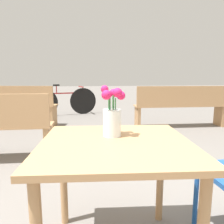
{
  "coord_description": "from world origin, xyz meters",
  "views": [
    {
      "loc": [
        -0.17,
        -1.12,
        1.06
      ],
      "look_at": [
        -0.01,
        0.12,
        0.85
      ],
      "focal_mm": 35.0,
      "sensor_mm": 36.0,
      "label": 1
    }
  ],
  "objects_px": {
    "bench_middle": "(181,105)",
    "bicycle": "(64,101)",
    "table_front": "(116,161)",
    "flower_vase": "(112,118)",
    "bench_far": "(10,104)"
  },
  "relations": [
    {
      "from": "table_front",
      "to": "bench_far",
      "type": "relative_size",
      "value": 0.46
    },
    {
      "from": "table_front",
      "to": "bicycle",
      "type": "relative_size",
      "value": 0.51
    },
    {
      "from": "table_front",
      "to": "flower_vase",
      "type": "relative_size",
      "value": 2.93
    },
    {
      "from": "flower_vase",
      "to": "table_front",
      "type": "bearing_deg",
      "value": -86.92
    },
    {
      "from": "bench_middle",
      "to": "bench_far",
      "type": "height_order",
      "value": "same"
    },
    {
      "from": "flower_vase",
      "to": "bench_far",
      "type": "bearing_deg",
      "value": 115.76
    },
    {
      "from": "table_front",
      "to": "flower_vase",
      "type": "height_order",
      "value": "flower_vase"
    },
    {
      "from": "bench_middle",
      "to": "bicycle",
      "type": "relative_size",
      "value": 1.11
    },
    {
      "from": "bench_middle",
      "to": "bicycle",
      "type": "bearing_deg",
      "value": 145.04
    },
    {
      "from": "flower_vase",
      "to": "bicycle",
      "type": "bearing_deg",
      "value": 98.17
    },
    {
      "from": "flower_vase",
      "to": "bench_far",
      "type": "xyz_separation_m",
      "value": [
        -1.66,
        3.44,
        -0.34
      ]
    },
    {
      "from": "table_front",
      "to": "bench_middle",
      "type": "xyz_separation_m",
      "value": [
        1.8,
        3.03,
        -0.13
      ]
    },
    {
      "from": "bench_far",
      "to": "bicycle",
      "type": "xyz_separation_m",
      "value": [
        0.99,
        1.2,
        -0.1
      ]
    },
    {
      "from": "flower_vase",
      "to": "bench_middle",
      "type": "xyz_separation_m",
      "value": [
        1.8,
        2.91,
        -0.34
      ]
    },
    {
      "from": "table_front",
      "to": "bicycle",
      "type": "bearing_deg",
      "value": 98.05
    }
  ]
}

